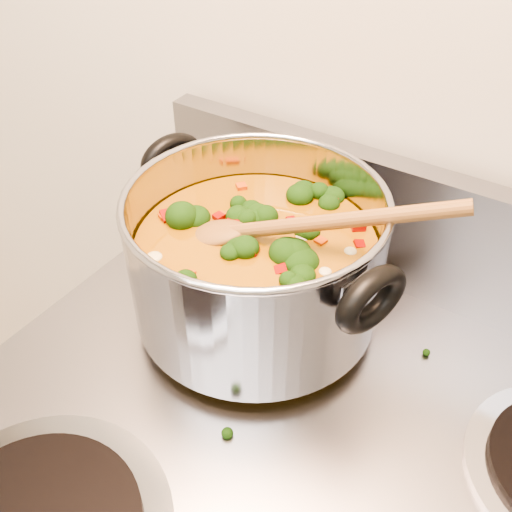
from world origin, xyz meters
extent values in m
cube|color=gray|center=(0.03, 1.47, 1.00)|extent=(0.75, 0.03, 0.16)
cylinder|color=#A5A5AD|center=(-0.15, 1.31, 0.92)|extent=(0.19, 0.19, 0.01)
cylinder|color=black|center=(-0.15, 1.31, 0.93)|extent=(0.15, 0.15, 0.01)
cylinder|color=#A3A3AB|center=(-0.14, 1.32, 1.01)|extent=(0.27, 0.27, 0.14)
torus|color=#A3A3AB|center=(-0.14, 1.32, 1.08)|extent=(0.27, 0.27, 0.01)
cylinder|color=#7E4D0B|center=(-0.14, 1.32, 0.99)|extent=(0.25, 0.25, 0.09)
torus|color=black|center=(-0.28, 1.37, 1.06)|extent=(0.04, 0.08, 0.08)
torus|color=black|center=(0.01, 1.28, 1.06)|extent=(0.04, 0.08, 0.08)
ellipsoid|color=black|center=(-0.13, 1.29, 1.03)|extent=(0.04, 0.04, 0.03)
ellipsoid|color=black|center=(-0.17, 1.31, 1.03)|extent=(0.04, 0.04, 0.03)
ellipsoid|color=black|center=(-0.13, 1.32, 1.03)|extent=(0.04, 0.04, 0.03)
ellipsoid|color=black|center=(-0.12, 1.40, 1.03)|extent=(0.04, 0.04, 0.03)
ellipsoid|color=black|center=(-0.04, 1.33, 1.03)|extent=(0.04, 0.04, 0.03)
ellipsoid|color=black|center=(-0.13, 1.38, 1.03)|extent=(0.04, 0.04, 0.03)
ellipsoid|color=black|center=(-0.11, 1.43, 1.03)|extent=(0.04, 0.04, 0.03)
ellipsoid|color=black|center=(-0.20, 1.26, 1.03)|extent=(0.04, 0.04, 0.03)
ellipsoid|color=black|center=(-0.17, 1.23, 1.03)|extent=(0.04, 0.04, 0.03)
ellipsoid|color=black|center=(-0.18, 1.38, 1.03)|extent=(0.04, 0.04, 0.03)
ellipsoid|color=black|center=(-0.13, 1.33, 1.03)|extent=(0.04, 0.04, 0.03)
ellipsoid|color=#8D0F05|center=(-0.10, 1.33, 1.03)|extent=(0.01, 0.01, 0.01)
ellipsoid|color=#8D0F05|center=(-0.04, 1.33, 1.03)|extent=(0.01, 0.01, 0.01)
ellipsoid|color=#8D0F05|center=(-0.05, 1.34, 1.03)|extent=(0.01, 0.01, 0.01)
ellipsoid|color=#8D0F05|center=(-0.20, 1.24, 1.03)|extent=(0.01, 0.01, 0.01)
ellipsoid|color=#8D0F05|center=(-0.11, 1.24, 1.03)|extent=(0.01, 0.01, 0.01)
ellipsoid|color=#8D0F05|center=(-0.09, 1.37, 1.03)|extent=(0.01, 0.01, 0.01)
ellipsoid|color=#8D0F05|center=(-0.13, 1.26, 1.03)|extent=(0.01, 0.01, 0.01)
ellipsoid|color=#8D0F05|center=(-0.19, 1.37, 1.03)|extent=(0.01, 0.01, 0.01)
ellipsoid|color=#8D0F05|center=(-0.15, 1.24, 1.03)|extent=(0.01, 0.01, 0.01)
ellipsoid|color=#8D0F05|center=(-0.11, 1.39, 1.03)|extent=(0.01, 0.01, 0.01)
ellipsoid|color=#8D0F05|center=(-0.21, 1.41, 1.03)|extent=(0.01, 0.01, 0.01)
ellipsoid|color=#8D0F05|center=(-0.08, 1.42, 1.03)|extent=(0.01, 0.01, 0.01)
ellipsoid|color=#8D0F05|center=(-0.24, 1.36, 1.03)|extent=(0.01, 0.01, 0.01)
ellipsoid|color=#8D0F05|center=(-0.20, 1.41, 1.03)|extent=(0.01, 0.01, 0.01)
ellipsoid|color=#AC3A09|center=(-0.14, 1.33, 1.03)|extent=(0.01, 0.01, 0.01)
ellipsoid|color=#AC3A09|center=(-0.14, 1.29, 1.03)|extent=(0.01, 0.01, 0.01)
ellipsoid|color=#AC3A09|center=(-0.15, 1.35, 1.03)|extent=(0.01, 0.01, 0.01)
ellipsoid|color=#AC3A09|center=(-0.10, 1.26, 1.03)|extent=(0.01, 0.01, 0.01)
ellipsoid|color=#AC3A09|center=(-0.06, 1.29, 1.03)|extent=(0.01, 0.01, 0.01)
ellipsoid|color=#AC3A09|center=(-0.20, 1.25, 1.03)|extent=(0.01, 0.01, 0.01)
ellipsoid|color=#AC3A09|center=(-0.18, 1.34, 1.03)|extent=(0.01, 0.01, 0.01)
ellipsoid|color=#AC3A09|center=(-0.10, 1.37, 1.03)|extent=(0.01, 0.01, 0.01)
ellipsoid|color=#AC3A09|center=(-0.08, 1.39, 1.03)|extent=(0.01, 0.01, 0.01)
ellipsoid|color=#AC3A09|center=(-0.13, 1.22, 1.03)|extent=(0.01, 0.01, 0.01)
ellipsoid|color=#AC3A09|center=(-0.10, 1.39, 1.03)|extent=(0.01, 0.01, 0.01)
ellipsoid|color=beige|center=(-0.15, 1.43, 1.03)|extent=(0.02, 0.02, 0.01)
ellipsoid|color=beige|center=(-0.13, 1.37, 1.03)|extent=(0.02, 0.02, 0.01)
ellipsoid|color=beige|center=(-0.14, 1.28, 1.03)|extent=(0.02, 0.02, 0.01)
ellipsoid|color=beige|center=(-0.17, 1.38, 1.03)|extent=(0.02, 0.02, 0.01)
ellipsoid|color=beige|center=(-0.05, 1.36, 1.03)|extent=(0.02, 0.02, 0.01)
ellipsoid|color=brown|center=(-0.18, 1.31, 1.03)|extent=(0.08, 0.07, 0.04)
cylinder|color=brown|center=(-0.07, 1.35, 1.07)|extent=(0.24, 0.09, 0.09)
ellipsoid|color=black|center=(-0.22, 1.45, 0.92)|extent=(0.01, 0.01, 0.01)
ellipsoid|color=black|center=(-0.08, 1.18, 0.92)|extent=(0.01, 0.01, 0.01)
camera|label=1|loc=(0.11, 0.94, 1.40)|focal=40.00mm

